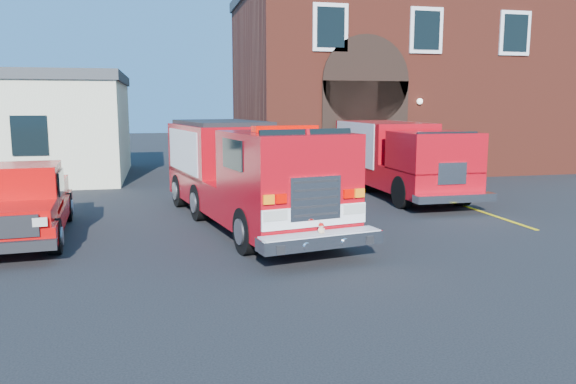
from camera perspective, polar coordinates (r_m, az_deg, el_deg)
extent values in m
plane|color=black|center=(12.97, -1.19, -4.87)|extent=(100.00, 100.00, 0.00)
cube|color=yellow|center=(16.41, 20.88, -2.52)|extent=(0.12, 3.00, 0.01)
cube|color=yellow|center=(18.93, 15.86, -0.81)|extent=(0.12, 3.00, 0.01)
cube|color=yellow|center=(21.57, 12.05, 0.50)|extent=(0.12, 3.00, 0.01)
cube|color=maroon|center=(28.77, 10.96, 10.58)|extent=(15.00, 10.00, 8.00)
cube|color=black|center=(22.81, 7.82, 6.10)|extent=(3.60, 0.12, 4.00)
cylinder|color=black|center=(22.80, 7.93, 11.13)|extent=(3.60, 0.12, 3.60)
cube|color=black|center=(22.46, 4.34, 16.34)|extent=(1.40, 0.10, 1.80)
cube|color=black|center=(23.93, 13.88, 15.66)|extent=(1.40, 0.10, 1.80)
cube|color=black|center=(25.95, 22.07, 14.73)|extent=(1.40, 0.10, 1.80)
cube|color=black|center=(21.79, -24.78, 5.24)|extent=(1.20, 0.10, 1.40)
cylinder|color=black|center=(11.67, -4.19, -3.98)|extent=(0.49, 1.03, 0.98)
cylinder|color=black|center=(12.45, 4.39, -3.16)|extent=(0.49, 1.03, 0.98)
cube|color=#AF0712|center=(14.59, -4.35, -0.30)|extent=(3.72, 8.33, 0.81)
cube|color=#AF0712|center=(16.41, -6.80, 4.31)|extent=(2.94, 4.29, 1.43)
cube|color=#AF0712|center=(12.05, -0.28, 2.93)|extent=(2.74, 3.24, 1.34)
cube|color=black|center=(11.01, 2.05, 4.22)|extent=(1.95, 0.44, 0.84)
cube|color=#D60800|center=(12.00, -0.28, 6.46)|extent=(1.46, 0.57, 0.13)
cube|color=white|center=(10.89, 2.78, -2.50)|extent=(2.21, 0.48, 0.39)
cube|color=silver|center=(10.82, 2.81, -0.65)|extent=(1.06, 0.26, 0.84)
cube|color=silver|center=(10.76, 3.36, -4.93)|extent=(2.55, 0.96, 0.25)
cube|color=#B7B7BF|center=(16.12, -10.65, 4.14)|extent=(0.65, 3.17, 1.16)
cube|color=#B7B7BF|center=(16.78, -3.11, 4.46)|extent=(0.65, 3.17, 1.16)
sphere|color=beige|center=(10.72, 3.37, -3.93)|extent=(0.14, 0.14, 0.12)
sphere|color=beige|center=(10.70, 3.38, -3.47)|extent=(0.11, 0.11, 0.10)
sphere|color=beige|center=(10.68, 3.18, -3.29)|extent=(0.04, 0.04, 0.04)
sphere|color=beige|center=(10.71, 3.53, -3.26)|extent=(0.04, 0.04, 0.04)
ellipsoid|color=red|center=(10.69, 3.37, -3.31)|extent=(0.12, 0.12, 0.06)
cylinder|color=red|center=(10.69, 3.40, -3.39)|extent=(0.14, 0.14, 0.01)
cylinder|color=black|center=(12.64, -22.65, -4.18)|extent=(0.33, 0.78, 0.76)
cube|color=#C10707|center=(14.41, -25.39, -2.23)|extent=(2.31, 5.35, 0.43)
cube|color=#C10707|center=(12.55, -26.62, -2.10)|extent=(1.85, 1.56, 0.33)
cube|color=#C10707|center=(14.02, -25.75, 0.60)|extent=(1.88, 1.84, 0.95)
cube|color=#C10707|center=(15.84, -24.77, 0.14)|extent=(1.90, 2.12, 0.52)
cube|color=black|center=(11.84, -27.07, -5.10)|extent=(1.94, 0.29, 0.21)
cylinder|color=black|center=(17.08, 11.57, -0.02)|extent=(0.33, 0.98, 0.98)
cylinder|color=black|center=(18.00, 17.21, 0.21)|extent=(0.33, 0.98, 0.98)
cube|color=#AF0712|center=(19.69, 11.09, 1.95)|extent=(2.32, 7.15, 0.80)
cube|color=#AF0712|center=(20.81, 9.63, 5.19)|extent=(2.29, 4.48, 1.33)
cube|color=#AF0712|center=(17.38, 14.62, 4.01)|extent=(2.25, 2.17, 1.16)
cube|color=#B7B7BF|center=(20.40, 6.72, 4.93)|extent=(0.09, 3.74, 1.51)
cube|color=#B7B7BF|center=(21.28, 12.41, 4.95)|extent=(0.09, 3.74, 1.51)
cube|color=silver|center=(16.41, 16.58, -0.58)|extent=(2.41, 0.43, 0.22)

